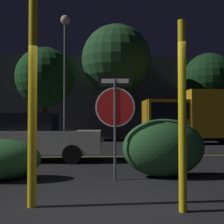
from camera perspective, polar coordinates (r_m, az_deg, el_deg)
name	(u,v)px	position (r m, az deg, el deg)	size (l,w,h in m)	color
ground_plane	(102,208)	(4.99, -1.80, -17.09)	(260.00, 260.00, 0.00)	black
road_center_stripe	(90,157)	(11.82, -4.10, -8.14)	(37.10, 0.12, 0.01)	gold
stop_sign	(115,108)	(7.11, 0.55, 0.77)	(0.90, 0.15, 2.36)	#4C4C51
yellow_pole_left	(33,96)	(5.02, -14.32, 2.79)	(0.14, 0.14, 3.42)	yellow
yellow_pole_right	(182,115)	(4.71, 12.74, -0.56)	(0.12, 0.12, 2.83)	yellow
hedge_bush_1	(2,159)	(7.56, -19.52, -8.17)	(1.76, 1.18, 0.92)	#2D6633
hedge_bush_2	(164,148)	(7.57, 9.46, -6.49)	(1.98, 1.11, 1.38)	#285B2D
passing_car_2	(31,138)	(10.83, -14.56, -4.57)	(4.80, 2.07, 1.59)	silver
delivery_truck	(197,115)	(19.06, 15.36, -0.61)	(6.36, 2.47, 3.14)	gold
street_lamp	(65,55)	(17.49, -8.56, 10.29)	(0.53, 0.53, 7.15)	#4C4C51
tree_0	(209,79)	(25.86, 17.28, 5.80)	(4.01, 4.01, 6.71)	#422D1E
tree_1	(45,77)	(22.45, -12.11, 6.23)	(4.16, 4.16, 6.51)	#422D1E
tree_2	(116,59)	(23.04, 0.80, 9.61)	(5.04, 5.04, 8.39)	#422D1E
building_backdrop	(112,99)	(26.80, -0.02, 2.37)	(22.95, 4.44, 6.49)	#4C4C56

